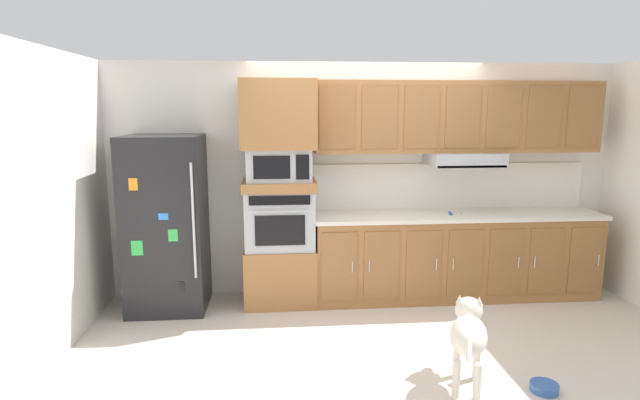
% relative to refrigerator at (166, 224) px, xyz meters
% --- Properties ---
extents(ground_plane, '(9.60, 9.60, 0.00)m').
position_rel_refrigerator_xyz_m(ground_plane, '(2.07, -0.68, -0.88)').
color(ground_plane, beige).
extents(back_kitchen_wall, '(6.20, 0.12, 2.50)m').
position_rel_refrigerator_xyz_m(back_kitchen_wall, '(2.07, 0.43, 0.37)').
color(back_kitchen_wall, silver).
rests_on(back_kitchen_wall, ground).
extents(side_panel_left, '(0.12, 7.10, 2.50)m').
position_rel_refrigerator_xyz_m(side_panel_left, '(-0.73, -0.68, 0.37)').
color(side_panel_left, silver).
rests_on(side_panel_left, ground).
extents(refrigerator, '(0.76, 0.73, 1.76)m').
position_rel_refrigerator_xyz_m(refrigerator, '(0.00, 0.00, 0.00)').
color(refrigerator, black).
rests_on(refrigerator, ground).
extents(oven_base_cabinet, '(0.74, 0.62, 0.60)m').
position_rel_refrigerator_xyz_m(oven_base_cabinet, '(1.14, 0.07, -0.58)').
color(oven_base_cabinet, '#996638').
rests_on(oven_base_cabinet, ground).
extents(built_in_oven, '(0.70, 0.62, 0.60)m').
position_rel_refrigerator_xyz_m(built_in_oven, '(1.14, 0.07, 0.02)').
color(built_in_oven, '#A8AAAF').
rests_on(built_in_oven, oven_base_cabinet).
extents(appliance_mid_shelf, '(0.74, 0.62, 0.10)m').
position_rel_refrigerator_xyz_m(appliance_mid_shelf, '(1.14, 0.07, 0.37)').
color(appliance_mid_shelf, '#996638').
rests_on(appliance_mid_shelf, built_in_oven).
extents(microwave, '(0.64, 0.54, 0.32)m').
position_rel_refrigerator_xyz_m(microwave, '(1.14, 0.07, 0.58)').
color(microwave, '#A8AAAF').
rests_on(microwave, appliance_mid_shelf).
extents(appliance_upper_cabinet, '(0.74, 0.62, 0.68)m').
position_rel_refrigerator_xyz_m(appliance_upper_cabinet, '(1.14, 0.07, 1.08)').
color(appliance_upper_cabinet, '#996638').
rests_on(appliance_upper_cabinet, microwave).
extents(lower_cabinet_run, '(3.02, 0.63, 0.88)m').
position_rel_refrigerator_xyz_m(lower_cabinet_run, '(3.02, 0.07, -0.44)').
color(lower_cabinet_run, '#996638').
rests_on(lower_cabinet_run, ground).
extents(countertop_slab, '(3.06, 0.64, 0.04)m').
position_rel_refrigerator_xyz_m(countertop_slab, '(3.02, 0.07, 0.02)').
color(countertop_slab, silver).
rests_on(countertop_slab, lower_cabinet_run).
extents(backsplash_panel, '(3.06, 0.02, 0.50)m').
position_rel_refrigerator_xyz_m(backsplash_panel, '(3.02, 0.36, 0.29)').
color(backsplash_panel, white).
rests_on(backsplash_panel, countertop_slab).
extents(upper_cabinet_with_hood, '(3.02, 0.48, 0.88)m').
position_rel_refrigerator_xyz_m(upper_cabinet_with_hood, '(3.02, 0.19, 1.02)').
color(upper_cabinet_with_hood, '#996638').
rests_on(upper_cabinet_with_hood, backsplash_panel).
extents(screwdriver, '(0.14, 0.13, 0.03)m').
position_rel_refrigerator_xyz_m(screwdriver, '(2.93, 0.00, 0.05)').
color(screwdriver, blue).
rests_on(screwdriver, countertop_slab).
extents(dog, '(0.41, 0.80, 0.60)m').
position_rel_refrigerator_xyz_m(dog, '(2.50, -1.70, -0.48)').
color(dog, beige).
rests_on(dog, ground).
extents(dog_food_bowl, '(0.20, 0.20, 0.06)m').
position_rel_refrigerator_xyz_m(dog_food_bowl, '(3.02, -1.86, -0.85)').
color(dog_food_bowl, '#3359A5').
rests_on(dog_food_bowl, ground).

